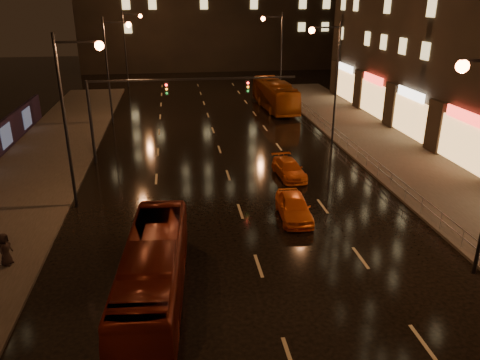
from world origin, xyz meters
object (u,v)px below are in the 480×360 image
object	(u,v)px
bus_curb	(275,95)
taxi_near	(294,207)
taxi_far	(289,169)
pedestrian_c	(5,249)
bus_red	(153,272)

from	to	relation	value
bus_curb	taxi_near	size ratio (longest dim) A/B	2.67
bus_curb	taxi_far	xyz separation A→B (m)	(-3.48, -20.89, -0.96)
taxi_near	pedestrian_c	size ratio (longest dim) A/B	2.64
bus_red	taxi_far	distance (m)	15.83
taxi_near	bus_red	bearing A→B (deg)	-135.51
bus_curb	pedestrian_c	xyz separation A→B (m)	(-19.19, -30.42, -0.61)
bus_curb	pedestrian_c	bearing A→B (deg)	-124.97
taxi_far	pedestrian_c	world-z (taller)	pedestrian_c
bus_red	taxi_near	xyz separation A→B (m)	(7.58, 6.70, -0.64)
bus_red	taxi_far	bearing A→B (deg)	60.48
pedestrian_c	taxi_far	bearing A→B (deg)	-45.56
bus_red	pedestrian_c	xyz separation A→B (m)	(-6.85, 3.56, -0.41)
bus_red	pedestrian_c	world-z (taller)	bus_red
bus_curb	pedestrian_c	size ratio (longest dim) A/B	7.04
bus_red	bus_curb	distance (m)	36.16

